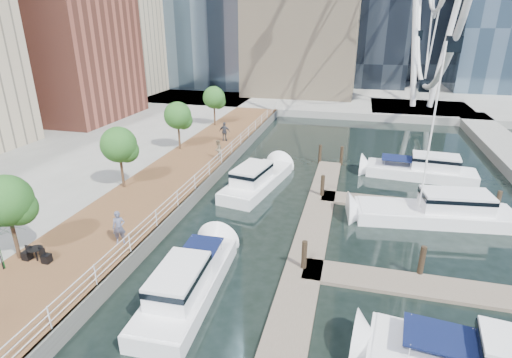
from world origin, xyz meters
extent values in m
cube|color=brown|center=(-9.00, 15.00, 0.50)|extent=(6.00, 60.00, 1.00)
cube|color=#595954|center=(-6.00, 15.00, 0.50)|extent=(0.25, 60.00, 1.00)
cube|color=gray|center=(0.00, 102.00, 0.50)|extent=(200.00, 114.00, 1.00)
cube|color=gray|center=(14.00, 52.00, 0.50)|extent=(14.00, 12.00, 1.00)
cube|color=#6D6051|center=(3.00, 10.00, 0.10)|extent=(2.00, 32.00, 0.20)
cube|color=#6D6051|center=(9.00, 8.00, 0.10)|extent=(12.00, 2.00, 0.20)
cube|color=#6D6051|center=(9.00, 18.00, 0.10)|extent=(12.00, 2.00, 0.20)
cube|color=brown|center=(-30.00, 34.00, 11.00)|extent=(12.00, 14.00, 20.00)
cube|color=#BCAD8E|center=(-36.00, 50.00, 15.00)|extent=(14.00, 16.00, 28.00)
cylinder|color=white|center=(11.50, 52.00, 14.00)|extent=(0.80, 0.80, 26.00)
cylinder|color=white|center=(16.50, 52.00, 14.00)|extent=(0.80, 0.80, 26.00)
cylinder|color=#3F2B1C|center=(-11.40, 4.00, 2.20)|extent=(0.20, 0.20, 2.40)
sphere|color=#265B1E|center=(-11.40, 4.00, 4.30)|extent=(2.60, 2.60, 2.60)
cylinder|color=#3F2B1C|center=(-11.40, 14.00, 2.20)|extent=(0.20, 0.20, 2.40)
sphere|color=#265B1E|center=(-11.40, 14.00, 4.30)|extent=(2.60, 2.60, 2.60)
cylinder|color=#3F2B1C|center=(-11.40, 24.00, 2.20)|extent=(0.20, 0.20, 2.40)
sphere|color=#265B1E|center=(-11.40, 24.00, 4.30)|extent=(2.60, 2.60, 2.60)
cylinder|color=#3F2B1C|center=(-11.40, 34.00, 2.20)|extent=(0.20, 0.20, 2.40)
sphere|color=#265B1E|center=(-11.40, 34.00, 4.30)|extent=(2.60, 2.60, 2.60)
imported|color=#4D5167|center=(-7.13, 6.71, 1.96)|extent=(0.83, 0.72, 1.91)
imported|color=gray|center=(-6.73, 21.92, 1.89)|extent=(0.74, 0.91, 1.78)
imported|color=#33363F|center=(-8.04, 27.74, 1.99)|extent=(1.16, 0.49, 1.98)
camera|label=1|loc=(5.04, -10.30, 12.49)|focal=28.00mm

